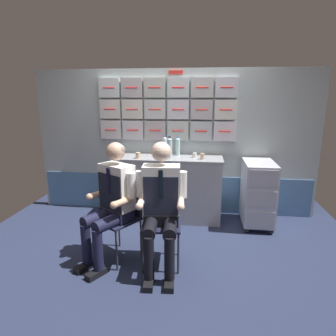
{
  "coord_description": "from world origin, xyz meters",
  "views": [
    {
      "loc": [
        0.46,
        -2.96,
        1.76
      ],
      "look_at": [
        0.06,
        0.25,
        0.97
      ],
      "focal_mm": 31.24,
      "sensor_mm": 36.0,
      "label": 1
    }
  ],
  "objects": [
    {
      "name": "espresso_cup_small",
      "position": [
        -0.45,
        0.95,
        0.96
      ],
      "size": [
        0.07,
        0.07,
        0.08
      ],
      "color": "#CDAE89",
      "rests_on": "galley_counter"
    },
    {
      "name": "water_bottle_tall",
      "position": [
        -0.12,
        1.23,
        1.06
      ],
      "size": [
        0.06,
        0.06,
        0.29
      ],
      "color": "silver",
      "rests_on": "galley_counter"
    },
    {
      "name": "ground",
      "position": [
        0.0,
        0.0,
        -0.02
      ],
      "size": [
        4.8,
        4.8,
        0.04
      ],
      "primitive_type": "cube",
      "color": "#242C46"
    },
    {
      "name": "crew_member_center",
      "position": [
        0.04,
        -0.22,
        0.74
      ],
      "size": [
        0.52,
        0.66,
        1.33
      ],
      "color": "black",
      "rests_on": "ground"
    },
    {
      "name": "water_bottle_short",
      "position": [
        0.08,
        1.24,
        1.05
      ],
      "size": [
        0.06,
        0.06,
        0.28
      ],
      "color": "silver",
      "rests_on": "galley_counter"
    },
    {
      "name": "service_trolley",
      "position": [
        1.21,
        0.98,
        0.48
      ],
      "size": [
        0.4,
        0.65,
        0.9
      ],
      "color": "black",
      "rests_on": "ground"
    },
    {
      "name": "coffee_cup_spare",
      "position": [
        0.33,
        1.11,
        0.95
      ],
      "size": [
        0.06,
        0.06,
        0.06
      ],
      "color": "silver",
      "rests_on": "galley_counter"
    },
    {
      "name": "folding_chair_center",
      "position": [
        0.03,
        -0.06,
        0.54
      ],
      "size": [
        0.43,
        0.43,
        0.86
      ],
      "color": "#2D2D33",
      "rests_on": "ground"
    },
    {
      "name": "crew_member_left",
      "position": [
        -0.49,
        -0.15,
        0.73
      ],
      "size": [
        0.61,
        0.69,
        1.3
      ],
      "color": "black",
      "rests_on": "ground"
    },
    {
      "name": "galley_counter",
      "position": [
        -0.05,
        1.09,
        0.46
      ],
      "size": [
        1.55,
        0.53,
        0.92
      ],
      "color": "#9EA0A8",
      "rests_on": "ground"
    },
    {
      "name": "folding_chair_left",
      "position": [
        -0.41,
        -0.01,
        0.54
      ],
      "size": [
        0.55,
        0.55,
        0.86
      ],
      "color": "#2D2D33",
      "rests_on": "ground"
    },
    {
      "name": "galley_bulkhead",
      "position": [
        -0.01,
        1.37,
        1.11
      ],
      "size": [
        4.2,
        0.14,
        2.15
      ],
      "color": "#A6B3B5",
      "rests_on": "ground"
    },
    {
      "name": "sparkling_bottle_green",
      "position": [
        -0.01,
        0.98,
        1.07
      ],
      "size": [
        0.07,
        0.07,
        0.31
      ],
      "color": "#ABD3DC",
      "rests_on": "galley_counter"
    },
    {
      "name": "paper_cup_tan",
      "position": [
        0.44,
        0.99,
        0.96
      ],
      "size": [
        0.06,
        0.06,
        0.08
      ],
      "color": "tan",
      "rests_on": "galley_counter"
    }
  ]
}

